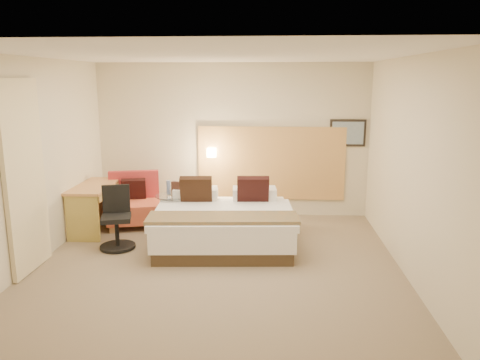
# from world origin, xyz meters

# --- Properties ---
(floor) EXTENTS (4.80, 5.00, 0.02)m
(floor) POSITION_xyz_m (0.00, 0.00, -0.01)
(floor) COLOR #7A6852
(floor) RESTS_ON ground
(ceiling) EXTENTS (4.80, 5.00, 0.02)m
(ceiling) POSITION_xyz_m (0.00, 0.00, 2.71)
(ceiling) COLOR white
(ceiling) RESTS_ON floor
(wall_back) EXTENTS (4.80, 0.02, 2.70)m
(wall_back) POSITION_xyz_m (0.00, 2.51, 1.35)
(wall_back) COLOR beige
(wall_back) RESTS_ON floor
(wall_front) EXTENTS (4.80, 0.02, 2.70)m
(wall_front) POSITION_xyz_m (0.00, -2.51, 1.35)
(wall_front) COLOR beige
(wall_front) RESTS_ON floor
(wall_left) EXTENTS (0.02, 5.00, 2.70)m
(wall_left) POSITION_xyz_m (-2.41, 0.00, 1.35)
(wall_left) COLOR beige
(wall_left) RESTS_ON floor
(wall_right) EXTENTS (0.02, 5.00, 2.70)m
(wall_right) POSITION_xyz_m (2.41, 0.00, 1.35)
(wall_right) COLOR beige
(wall_right) RESTS_ON floor
(headboard_panel) EXTENTS (2.60, 0.04, 1.30)m
(headboard_panel) POSITION_xyz_m (0.70, 2.47, 0.95)
(headboard_panel) COLOR tan
(headboard_panel) RESTS_ON wall_back
(art_frame) EXTENTS (0.62, 0.03, 0.47)m
(art_frame) POSITION_xyz_m (2.02, 2.48, 1.50)
(art_frame) COLOR black
(art_frame) RESTS_ON wall_back
(art_canvas) EXTENTS (0.54, 0.01, 0.39)m
(art_canvas) POSITION_xyz_m (2.02, 2.46, 1.50)
(art_canvas) COLOR gray
(art_canvas) RESTS_ON wall_back
(lamp_arm) EXTENTS (0.02, 0.12, 0.02)m
(lamp_arm) POSITION_xyz_m (-0.35, 2.42, 1.15)
(lamp_arm) COLOR white
(lamp_arm) RESTS_ON wall_back
(lamp_shade) EXTENTS (0.15, 0.15, 0.15)m
(lamp_shade) POSITION_xyz_m (-0.35, 2.36, 1.15)
(lamp_shade) COLOR #FFEDC6
(lamp_shade) RESTS_ON wall_back
(curtain) EXTENTS (0.06, 0.90, 2.42)m
(curtain) POSITION_xyz_m (-2.36, -0.25, 1.22)
(curtain) COLOR beige
(curtain) RESTS_ON wall_left
(bottle_a) EXTENTS (0.08, 0.08, 0.22)m
(bottle_a) POSITION_xyz_m (-0.93, 1.43, 0.72)
(bottle_a) COLOR #8194C8
(bottle_a) RESTS_ON side_table
(bottle_b) EXTENTS (0.08, 0.08, 0.22)m
(bottle_b) POSITION_xyz_m (-0.82, 1.39, 0.72)
(bottle_b) COLOR #89A9D5
(bottle_b) RESTS_ON side_table
(menu_folder) EXTENTS (0.15, 0.09, 0.24)m
(menu_folder) POSITION_xyz_m (-0.77, 1.27, 0.74)
(menu_folder) COLOR #3D2019
(menu_folder) RESTS_ON side_table
(bed) EXTENTS (2.12, 2.08, 0.98)m
(bed) POSITION_xyz_m (0.01, 0.94, 0.32)
(bed) COLOR #3F301F
(bed) RESTS_ON floor
(lounge_chair) EXTENTS (0.98, 0.90, 0.88)m
(lounge_chair) POSITION_xyz_m (-1.59, 1.70, 0.35)
(lounge_chair) COLOR tan
(lounge_chair) RESTS_ON floor
(side_table) EXTENTS (0.66, 0.66, 0.61)m
(side_table) POSITION_xyz_m (-0.85, 1.35, 0.34)
(side_table) COLOR white
(side_table) RESTS_ON floor
(desk) EXTENTS (0.59, 1.23, 0.76)m
(desk) POSITION_xyz_m (-2.11, 1.39, 0.60)
(desk) COLOR tan
(desk) RESTS_ON floor
(desk_chair) EXTENTS (0.62, 0.62, 0.90)m
(desk_chair) POSITION_xyz_m (-1.53, 0.62, 0.37)
(desk_chair) COLOR black
(desk_chair) RESTS_ON floor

